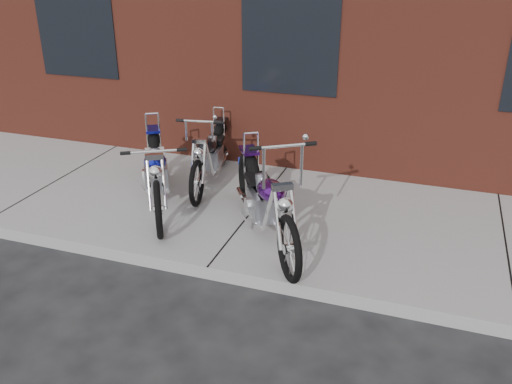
% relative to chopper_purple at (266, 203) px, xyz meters
% --- Properties ---
extents(ground, '(120.00, 120.00, 0.00)m').
position_rel_chopper_purple_xyz_m(ground, '(-0.37, -0.83, -0.58)').
color(ground, black).
rests_on(ground, ground).
extents(sidewalk, '(22.00, 3.00, 0.15)m').
position_rel_chopper_purple_xyz_m(sidewalk, '(-0.37, 0.67, -0.51)').
color(sidewalk, '#979692').
rests_on(sidewalk, ground).
extents(chopper_purple, '(1.41, 2.07, 1.35)m').
position_rel_chopper_purple_xyz_m(chopper_purple, '(0.00, 0.00, 0.00)').
color(chopper_purple, black).
rests_on(chopper_purple, sidewalk).
extents(chopper_blue, '(1.27, 2.11, 1.03)m').
position_rel_chopper_purple_xyz_m(chopper_blue, '(-1.60, 0.38, -0.01)').
color(chopper_blue, black).
rests_on(chopper_blue, sidewalk).
extents(chopper_third, '(0.61, 2.11, 1.08)m').
position_rel_chopper_purple_xyz_m(chopper_third, '(-1.25, 1.31, -0.05)').
color(chopper_third, black).
rests_on(chopper_third, sidewalk).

